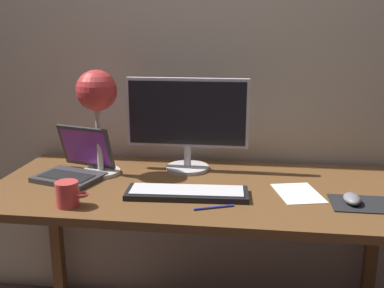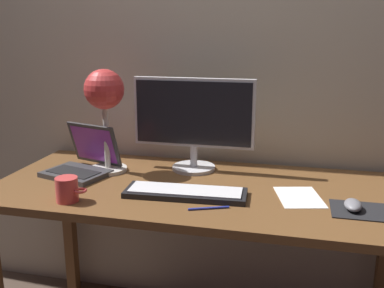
% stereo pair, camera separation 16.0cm
% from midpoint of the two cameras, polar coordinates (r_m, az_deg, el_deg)
% --- Properties ---
extents(back_wall, '(4.80, 0.06, 2.60)m').
position_cam_midpoint_polar(back_wall, '(1.99, 0.06, 13.91)').
color(back_wall, '#B2A893').
rests_on(back_wall, ground).
extents(desk, '(1.60, 0.70, 0.74)m').
position_cam_midpoint_polar(desk, '(1.73, -1.70, -8.01)').
color(desk, brown).
rests_on(desk, ground).
extents(monitor, '(0.51, 0.18, 0.39)m').
position_cam_midpoint_polar(monitor, '(1.84, -3.10, 3.28)').
color(monitor, silver).
rests_on(monitor, desk).
extents(keyboard_main, '(0.45, 0.17, 0.03)m').
position_cam_midpoint_polar(keyboard_main, '(1.60, -3.53, -6.34)').
color(keyboard_main, black).
rests_on(keyboard_main, desk).
extents(laptop, '(0.31, 0.30, 0.20)m').
position_cam_midpoint_polar(laptop, '(1.88, -17.01, -2.34)').
color(laptop, '#38383A').
rests_on(laptop, desk).
extents(desk_lamp, '(0.16, 0.16, 0.43)m').
position_cam_midpoint_polar(desk_lamp, '(1.83, -14.65, 5.66)').
color(desk_lamp, beige).
rests_on(desk_lamp, desk).
extents(mousepad, '(0.20, 0.16, 0.00)m').
position_cam_midpoint_polar(mousepad, '(1.61, 18.28, -7.41)').
color(mousepad, black).
rests_on(mousepad, desk).
extents(mouse, '(0.06, 0.10, 0.03)m').
position_cam_midpoint_polar(mouse, '(1.59, 17.28, -6.80)').
color(mouse, slate).
rests_on(mouse, mousepad).
extents(coffee_mug, '(0.11, 0.08, 0.09)m').
position_cam_midpoint_polar(coffee_mug, '(1.58, -18.59, -6.20)').
color(coffee_mug, '#CC3F3F').
rests_on(coffee_mug, desk).
extents(paper_sheet_near_mouse, '(0.19, 0.24, 0.00)m').
position_cam_midpoint_polar(paper_sheet_near_mouse, '(1.65, 10.85, -6.30)').
color(paper_sheet_near_mouse, white).
rests_on(paper_sheet_near_mouse, desk).
extents(pen, '(0.13, 0.06, 0.01)m').
position_cam_midpoint_polar(pen, '(1.49, -0.24, -8.24)').
color(pen, '#2633A5').
rests_on(pen, desk).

